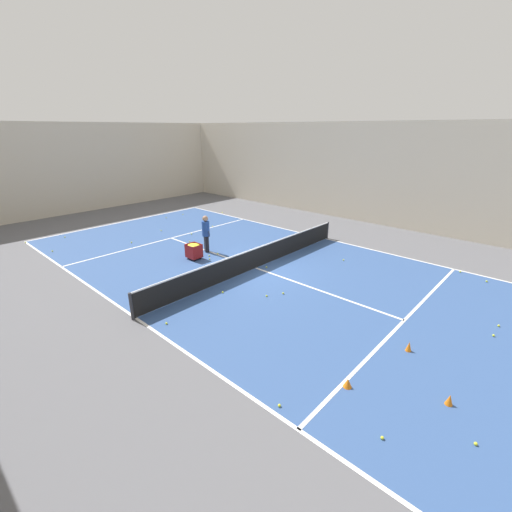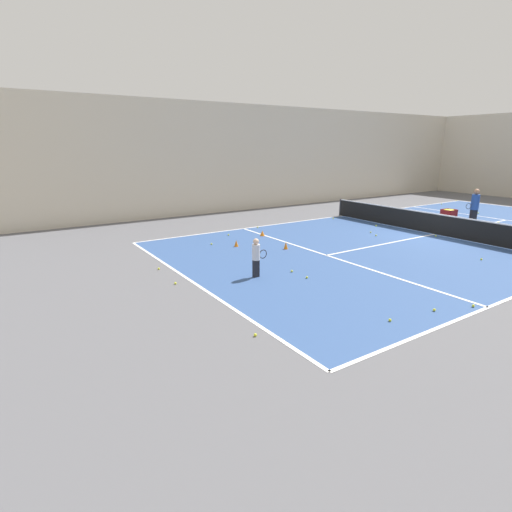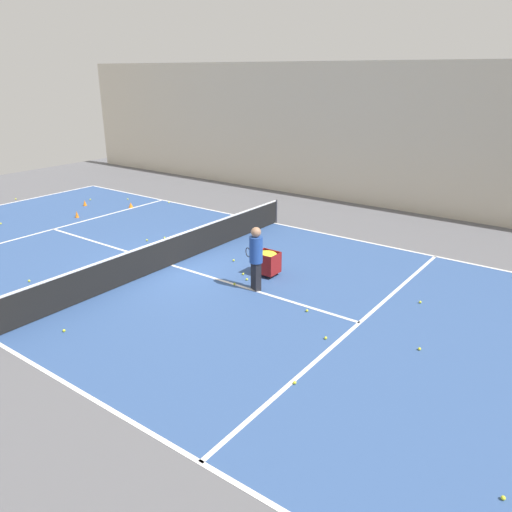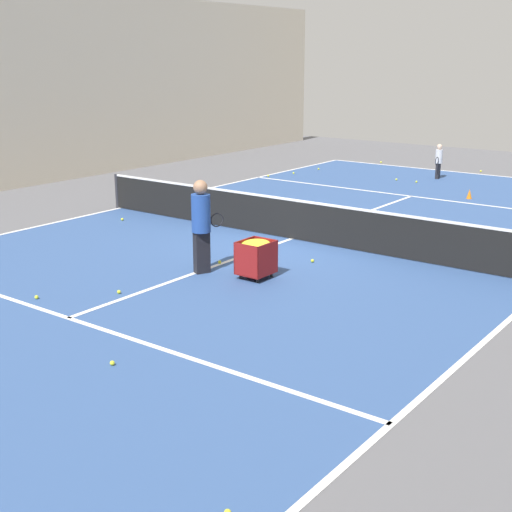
% 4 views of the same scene
% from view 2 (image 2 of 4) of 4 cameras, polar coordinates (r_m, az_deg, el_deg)
% --- Properties ---
extents(ground_plane, '(37.41, 37.41, 0.00)m').
position_cam_2_polar(ground_plane, '(19.66, 24.03, 2.84)').
color(ground_plane, '#5B5B60').
extents(court_playing_area, '(11.57, 23.61, 0.00)m').
position_cam_2_polar(court_playing_area, '(19.66, 24.03, 2.84)').
color(court_playing_area, '#335189').
rests_on(court_playing_area, ground).
extents(line_baseline_near, '(11.57, 0.10, 0.00)m').
position_cam_2_polar(line_baseline_near, '(11.87, -9.11, -3.64)').
color(line_baseline_near, white).
rests_on(line_baseline_near, ground).
extents(line_sideline_left, '(0.10, 23.61, 0.00)m').
position_cam_2_polar(line_sideline_left, '(23.21, 12.06, 5.62)').
color(line_sideline_left, white).
rests_on(line_sideline_left, ground).
extents(line_service_near, '(11.57, 0.10, 0.00)m').
position_cam_2_polar(line_service_near, '(14.73, 10.04, 0.10)').
color(line_service_near, white).
rests_on(line_service_near, ground).
extents(line_service_far, '(11.57, 0.10, 0.00)m').
position_cam_2_polar(line_service_far, '(25.30, 32.15, 4.38)').
color(line_service_far, white).
rests_on(line_service_far, ground).
extents(line_centre_service, '(0.10, 12.98, 0.00)m').
position_cam_2_polar(line_centre_service, '(19.66, 24.03, 2.85)').
color(line_centre_service, white).
rests_on(line_centre_service, ground).
extents(hall_enclosure_left, '(0.15, 33.71, 6.21)m').
position_cam_2_polar(hall_enclosure_left, '(26.63, 4.65, 13.85)').
color(hall_enclosure_left, beige).
rests_on(hall_enclosure_left, ground).
extents(tennis_net, '(11.87, 0.10, 0.95)m').
position_cam_2_polar(tennis_net, '(19.57, 24.19, 4.25)').
color(tennis_net, '#2D2D33').
rests_on(tennis_net, ground).
extents(player_near_baseline, '(0.25, 0.56, 1.20)m').
position_cam_2_polar(player_near_baseline, '(11.97, 0.04, 0.14)').
color(player_near_baseline, black).
rests_on(player_near_baseline, ground).
extents(coach_at_net, '(0.49, 0.73, 1.84)m').
position_cam_2_polar(coach_at_net, '(22.32, 28.77, 6.40)').
color(coach_at_net, black).
rests_on(coach_at_net, ground).
extents(ball_cart, '(0.57, 0.65, 0.75)m').
position_cam_2_polar(ball_cart, '(22.60, 25.83, 5.51)').
color(ball_cart, maroon).
rests_on(ball_cart, ground).
extents(training_cone_0, '(0.21, 0.21, 0.23)m').
position_cam_2_polar(training_cone_0, '(17.64, 0.91, 3.27)').
color(training_cone_0, orange).
rests_on(training_cone_0, ground).
extents(training_cone_1, '(0.17, 0.17, 0.26)m').
position_cam_2_polar(training_cone_1, '(15.77, -2.84, 1.83)').
color(training_cone_1, orange).
rests_on(training_cone_1, ground).
extents(training_cone_2, '(0.16, 0.16, 0.29)m').
position_cam_2_polar(training_cone_2, '(15.40, 4.28, 1.52)').
color(training_cone_2, orange).
rests_on(training_cone_2, ground).
extents(tennis_ball_0, '(0.07, 0.07, 0.07)m').
position_cam_2_polar(tennis_ball_0, '(29.94, 24.98, 6.75)').
color(tennis_ball_0, yellow).
rests_on(tennis_ball_0, ground).
extents(tennis_ball_1, '(0.07, 0.07, 0.07)m').
position_cam_2_polar(tennis_ball_1, '(17.74, -3.96, 3.03)').
color(tennis_ball_1, yellow).
rests_on(tennis_ball_1, ground).
extents(tennis_ball_3, '(0.07, 0.07, 0.07)m').
position_cam_2_polar(tennis_ball_3, '(26.87, 29.16, 5.38)').
color(tennis_ball_3, yellow).
rests_on(tennis_ball_3, ground).
extents(tennis_ball_4, '(0.07, 0.07, 0.07)m').
position_cam_2_polar(tennis_ball_4, '(12.09, 7.27, -3.05)').
color(tennis_ball_4, yellow).
rests_on(tennis_ball_4, ground).
extents(tennis_ball_5, '(0.07, 0.07, 0.07)m').
position_cam_2_polar(tennis_ball_5, '(21.54, 22.84, 4.08)').
color(tennis_ball_5, yellow).
rests_on(tennis_ball_5, ground).
extents(tennis_ball_6, '(0.07, 0.07, 0.07)m').
position_cam_2_polar(tennis_ball_6, '(8.50, -0.10, -11.20)').
color(tennis_ball_6, yellow).
rests_on(tennis_ball_6, ground).
extents(tennis_ball_8, '(0.07, 0.07, 0.07)m').
position_cam_2_polar(tennis_ball_8, '(19.21, 24.30, 2.65)').
color(tennis_ball_8, yellow).
rests_on(tennis_ball_8, ground).
extents(tennis_ball_10, '(0.07, 0.07, 0.07)m').
position_cam_2_polar(tennis_ball_10, '(18.38, 16.77, 2.85)').
color(tennis_ball_10, yellow).
rests_on(tennis_ball_10, ground).
extents(tennis_ball_11, '(0.07, 0.07, 0.07)m').
position_cam_2_polar(tennis_ball_11, '(20.60, 16.78, 4.16)').
color(tennis_ball_11, yellow).
rests_on(tennis_ball_11, ground).
extents(tennis_ball_13, '(0.07, 0.07, 0.07)m').
position_cam_2_polar(tennis_ball_13, '(23.98, 31.34, 4.08)').
color(tennis_ball_13, yellow).
rests_on(tennis_ball_13, ground).
extents(tennis_ball_14, '(0.07, 0.07, 0.07)m').
position_cam_2_polar(tennis_ball_14, '(18.97, 16.07, 3.28)').
color(tennis_ball_14, yellow).
rests_on(tennis_ball_14, ground).
extents(tennis_ball_15, '(0.07, 0.07, 0.07)m').
position_cam_2_polar(tennis_ball_15, '(11.72, -11.44, -3.84)').
color(tennis_ball_15, yellow).
rests_on(tennis_ball_15, ground).
extents(tennis_ball_16, '(0.07, 0.07, 0.07)m').
position_cam_2_polar(tennis_ball_16, '(22.15, 10.98, 5.30)').
color(tennis_ball_16, yellow).
rests_on(tennis_ball_16, ground).
extents(tennis_ball_17, '(0.07, 0.07, 0.07)m').
position_cam_2_polar(tennis_ball_17, '(15.97, 29.51, -0.39)').
color(tennis_ball_17, yellow).
rests_on(tennis_ball_17, ground).
extents(tennis_ball_18, '(0.07, 0.07, 0.07)m').
position_cam_2_polar(tennis_ball_18, '(21.82, 27.85, 3.63)').
color(tennis_ball_18, yellow).
rests_on(tennis_ball_18, ground).
extents(tennis_ball_20, '(0.07, 0.07, 0.07)m').
position_cam_2_polar(tennis_ball_20, '(22.12, 26.87, 3.89)').
color(tennis_ball_20, yellow).
rests_on(tennis_ball_20, ground).
extents(tennis_ball_21, '(0.07, 0.07, 0.07)m').
position_cam_2_polar(tennis_ball_21, '(9.66, 18.60, -8.66)').
color(tennis_ball_21, yellow).
rests_on(tennis_ball_21, ground).
extents(tennis_ball_23, '(0.07, 0.07, 0.07)m').
position_cam_2_polar(tennis_ball_23, '(10.60, 24.12, -7.04)').
color(tennis_ball_23, yellow).
rests_on(tennis_ball_23, ground).
extents(tennis_ball_24, '(0.07, 0.07, 0.07)m').
position_cam_2_polar(tennis_ball_24, '(13.20, -13.72, -1.77)').
color(tennis_ball_24, yellow).
rests_on(tennis_ball_24, ground).
extents(tennis_ball_25, '(0.07, 0.07, 0.07)m').
position_cam_2_polar(tennis_ball_25, '(21.96, 25.82, 3.94)').
color(tennis_ball_25, yellow).
rests_on(tennis_ball_25, ground).
extents(tennis_ball_26, '(0.07, 0.07, 0.07)m').
position_cam_2_polar(tennis_ball_26, '(32.36, 26.68, 7.10)').
color(tennis_ball_26, yellow).
rests_on(tennis_ball_26, ground).
extents(tennis_ball_27, '(0.07, 0.07, 0.07)m').
position_cam_2_polar(tennis_ball_27, '(11.29, 28.61, -6.26)').
color(tennis_ball_27, yellow).
rests_on(tennis_ball_27, ground).
extents(tennis_ball_28, '(0.07, 0.07, 0.07)m').
position_cam_2_polar(tennis_ball_28, '(19.38, 0.25, 4.14)').
color(tennis_ball_28, yellow).
rests_on(tennis_ball_28, ground).
extents(tennis_ball_30, '(0.07, 0.07, 0.07)m').
position_cam_2_polar(tennis_ball_30, '(31.04, 29.05, 6.51)').
color(tennis_ball_30, yellow).
rests_on(tennis_ball_30, ground).
extents(tennis_ball_31, '(0.07, 0.07, 0.07)m').
position_cam_2_polar(tennis_ball_31, '(12.63, 5.14, -2.16)').
color(tennis_ball_31, yellow).
rests_on(tennis_ball_31, ground).
extents(tennis_ball_32, '(0.07, 0.07, 0.07)m').
position_cam_2_polar(tennis_ball_32, '(16.15, -6.38, 1.73)').
color(tennis_ball_32, yellow).
rests_on(tennis_ball_32, ground).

